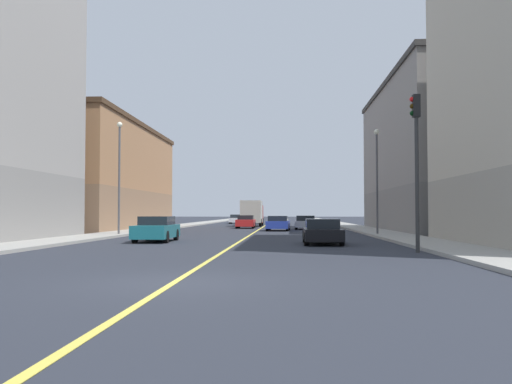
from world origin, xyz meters
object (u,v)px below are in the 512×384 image
street_lamp_right_near (119,166)px  car_red (246,222)px  car_white (236,219)px  car_black (322,232)px  box_truck (252,213)px  car_teal (157,229)px  car_yellow (255,220)px  building_right_midblock (85,177)px  traffic_light_left_near (416,151)px  car_blue (278,223)px  street_lamp_left_near (377,170)px  building_left_mid (452,157)px  car_silver (305,223)px

street_lamp_right_near → car_red: size_ratio=1.78×
street_lamp_right_near → car_white: size_ratio=1.71×
street_lamp_right_near → car_black: size_ratio=1.71×
box_truck → car_teal: bearing=-95.3°
car_yellow → car_teal: size_ratio=0.97×
car_black → car_teal: (-8.85, 1.89, 0.06)m
street_lamp_right_near → car_teal: street_lamp_right_near is taller
building_right_midblock → traffic_light_left_near: size_ratio=4.08×
car_blue → car_teal: size_ratio=0.98×
car_black → car_white: bearing=100.0°
building_right_midblock → street_lamp_left_near: (25.51, -14.06, -0.56)m
traffic_light_left_near → car_white: (-12.26, 55.97, -3.40)m
traffic_light_left_near → car_blue: (-5.85, 25.72, -3.40)m
street_lamp_right_near → car_black: (13.04, -8.63, -4.07)m
street_lamp_left_near → car_yellow: street_lamp_left_near is taller
street_lamp_left_near → car_black: 11.52m
street_lamp_left_near → car_red: bearing=120.3°
building_left_mid → car_white: size_ratio=5.57×
traffic_light_left_near → car_silver: 30.07m
car_teal → car_silver: (8.87, 22.16, -0.05)m
car_teal → box_truck: bearing=84.7°
car_yellow → box_truck: box_truck is taller
building_right_midblock → car_black: bearing=-48.6°
car_red → traffic_light_left_near: bearing=-74.4°
car_red → box_truck: 8.11m
car_black → car_silver: bearing=90.0°
car_blue → car_yellow: size_ratio=1.01×
car_blue → car_teal: (-6.36, -18.20, 0.04)m
traffic_light_left_near → car_red: (-9.23, 33.07, -3.40)m
car_teal → car_yellow: bearing=86.7°
car_white → building_right_midblock: bearing=-114.9°
car_red → box_truck: (0.14, 8.06, 0.94)m
car_white → car_teal: size_ratio=0.97×
street_lamp_right_near → car_blue: street_lamp_right_near is taller
car_yellow → car_red: bearing=-89.3°
car_teal → building_left_mid: bearing=40.6°
car_white → box_truck: 15.20m
car_blue → box_truck: box_truck is taller
building_left_mid → car_black: 24.40m
building_left_mid → building_right_midblock: size_ratio=0.96×
traffic_light_left_near → street_lamp_left_near: size_ratio=0.88×
building_left_mid → box_truck: building_left_mid is taller
car_blue → car_black: size_ratio=1.01×
street_lamp_left_near → car_teal: bearing=-148.7°
street_lamp_left_near → car_white: (-13.28, 40.39, -3.82)m
street_lamp_left_near → box_truck: bearing=111.6°
car_yellow → street_lamp_left_near: bearing=-74.8°
car_red → street_lamp_left_near: bearing=-59.7°
building_left_mid → traffic_light_left_near: size_ratio=3.93×
car_silver → box_truck: box_truck is taller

